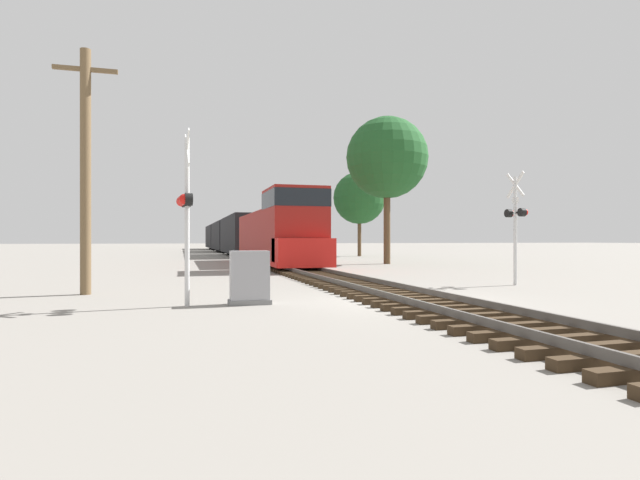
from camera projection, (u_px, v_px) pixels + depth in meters
ground_plane at (405, 301)px, 13.18m from camera, size 400.00×400.00×0.00m
rail_track_bed at (405, 296)px, 13.18m from camera, size 2.60×160.00×0.31m
freight_train at (232, 236)px, 56.97m from camera, size 2.87×70.05×4.29m
crossing_signal_near at (186, 205)px, 12.22m from camera, size 0.39×1.01×4.31m
crossing_signal_far at (516, 218)px, 17.88m from camera, size 0.36×1.01×4.06m
relay_cabinet at (250, 278)px, 12.61m from camera, size 1.06×0.54×1.36m
utility_pole at (86, 168)px, 14.85m from camera, size 1.80×0.31×7.32m
tree_far_right at (387, 158)px, 33.49m from camera, size 5.48×5.48×9.89m
tree_mid_background at (359, 198)px, 48.81m from camera, size 5.12×5.12×8.29m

